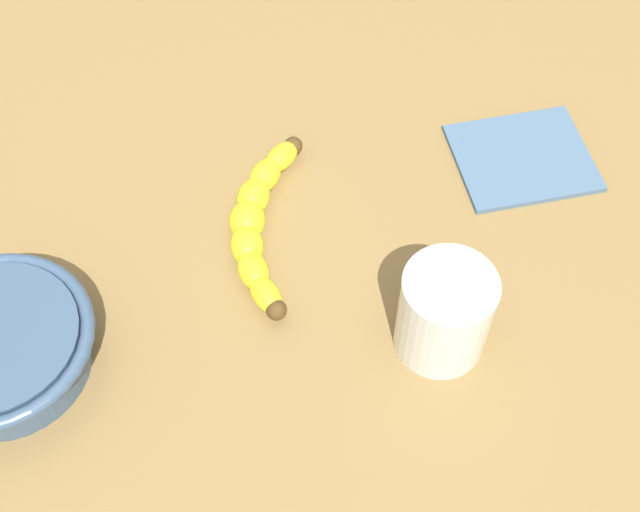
{
  "coord_description": "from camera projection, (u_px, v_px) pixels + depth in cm",
  "views": [
    {
      "loc": [
        -15.92,
        42.76,
        68.53
      ],
      "look_at": [
        -0.07,
        2.59,
        5.0
      ],
      "focal_mm": 47.06,
      "sensor_mm": 36.0,
      "label": 1
    }
  ],
  "objects": [
    {
      "name": "smoothie_glass",
      "position": [
        444.0,
        314.0,
        0.71
      ],
      "size": [
        7.94,
        7.94,
        9.25
      ],
      "color": "silver",
      "rests_on": "wooden_tabletop"
    },
    {
      "name": "banana",
      "position": [
        258.0,
        221.0,
        0.79
      ],
      "size": [
        9.81,
        20.37,
        3.46
      ],
      "rotation": [
        0.0,
        0.0,
        1.89
      ],
      "color": "yellow",
      "rests_on": "wooden_tabletop"
    },
    {
      "name": "wooden_tabletop",
      "position": [
        329.0,
        256.0,
        0.81
      ],
      "size": [
        120.0,
        120.0,
        3.0
      ],
      "primitive_type": "cube",
      "color": "olive",
      "rests_on": "ground"
    },
    {
      "name": "folded_napkin",
      "position": [
        522.0,
        158.0,
        0.86
      ],
      "size": [
        17.73,
        17.16,
        0.6
      ],
      "primitive_type": "cube",
      "rotation": [
        0.0,
        0.0,
        0.59
      ],
      "color": "slate",
      "rests_on": "wooden_tabletop"
    }
  ]
}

